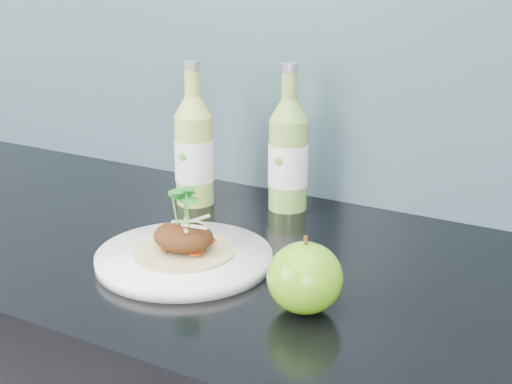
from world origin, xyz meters
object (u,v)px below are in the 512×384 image
Objects in this scene: dinner_plate at (184,258)px; cider_bottle_right at (288,155)px; cider_bottle_left at (194,151)px; green_apple at (305,278)px.

cider_bottle_right reaches higher than dinner_plate.
cider_bottle_left and cider_bottle_right have the same top height.
dinner_plate is at bearing 168.63° from green_apple.
green_apple is at bearing -11.37° from dinner_plate.
green_apple reaches higher than dinner_plate.
dinner_plate is 0.27m from cider_bottle_left.
cider_bottle_right is (-0.19, 0.32, 0.05)m from green_apple.
green_apple is 0.45× the size of cider_bottle_right.
cider_bottle_right is at bearing 86.40° from dinner_plate.
dinner_plate is 1.01× the size of cider_bottle_right.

